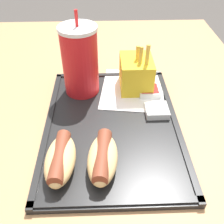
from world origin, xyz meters
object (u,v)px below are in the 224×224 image
at_px(fries_carton, 136,73).
at_px(sauce_cup_mayo, 157,110).
at_px(sauce_cup_ketchup, 149,91).
at_px(hot_dog_far, 60,159).
at_px(hot_dog_near, 103,158).
at_px(soda_cup, 80,61).

relative_size(fries_carton, sauce_cup_mayo, 2.49).
xyz_separation_m(fries_carton, sauce_cup_ketchup, (-0.03, -0.03, -0.03)).
relative_size(hot_dog_far, hot_dog_near, 0.98).
xyz_separation_m(hot_dog_near, sauce_cup_ketchup, (0.22, -0.12, -0.01)).
bearing_deg(soda_cup, fries_carton, -86.80).
bearing_deg(sauce_cup_mayo, sauce_cup_ketchup, 4.81).
bearing_deg(sauce_cup_ketchup, sauce_cup_mayo, -175.19).
height_order(soda_cup, hot_dog_near, soda_cup).
height_order(fries_carton, sauce_cup_ketchup, fries_carton).
xyz_separation_m(soda_cup, hot_dog_near, (-0.24, -0.05, -0.06)).
relative_size(soda_cup, hot_dog_near, 1.63).
xyz_separation_m(soda_cup, sauce_cup_mayo, (-0.10, -0.17, -0.07)).
height_order(hot_dog_near, sauce_cup_mayo, hot_dog_near).
bearing_deg(sauce_cup_mayo, fries_carton, 19.69).
height_order(hot_dog_far, fries_carton, fries_carton).
xyz_separation_m(hot_dog_far, sauce_cup_mayo, (0.14, -0.20, -0.01)).
bearing_deg(fries_carton, soda_cup, 93.20).
distance_m(soda_cup, hot_dog_near, 0.25).
relative_size(hot_dog_far, fries_carton, 0.95).
distance_m(sauce_cup_mayo, sauce_cup_ketchup, 0.07).
distance_m(fries_carton, sauce_cup_ketchup, 0.05).
bearing_deg(hot_dog_near, sauce_cup_mayo, -40.05).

